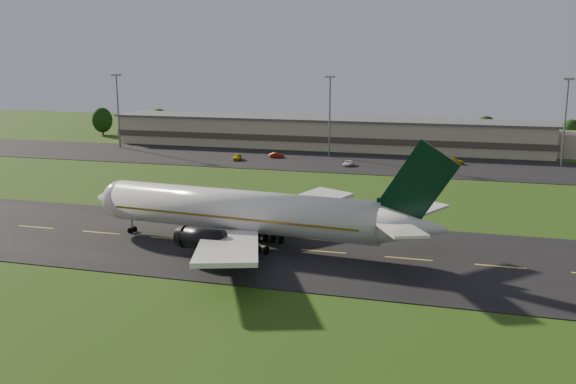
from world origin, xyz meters
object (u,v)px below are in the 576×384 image
(service_vehicle_b, at_px, (276,155))
(service_vehicle_c, at_px, (348,163))
(terminal, at_px, (347,134))
(light_mast_east, at_px, (566,112))
(service_vehicle_a, at_px, (237,157))
(light_mast_west, at_px, (118,102))
(airliner, at_px, (247,212))
(light_mast_centre, at_px, (330,107))
(service_vehicle_d, at_px, (454,161))

(service_vehicle_b, xyz_separation_m, service_vehicle_c, (19.81, -7.27, -0.02))
(terminal, xyz_separation_m, light_mast_east, (53.60, -16.18, 8.75))
(service_vehicle_a, bearing_deg, light_mast_east, -2.49)
(light_mast_east, height_order, service_vehicle_a, light_mast_east)
(terminal, xyz_separation_m, light_mast_west, (-61.40, -16.18, 8.75))
(light_mast_west, bearing_deg, airliner, -50.29)
(airliner, distance_m, light_mast_west, 104.40)
(light_mast_west, relative_size, service_vehicle_b, 5.50)
(terminal, bearing_deg, airliner, -86.97)
(airliner, xyz_separation_m, light_mast_centre, (-6.50, 80.08, 8.08))
(service_vehicle_b, relative_size, service_vehicle_d, 0.77)
(terminal, bearing_deg, service_vehicle_c, -78.28)
(light_mast_west, xyz_separation_m, service_vehicle_b, (47.59, -5.47, -12.03))
(airliner, xyz_separation_m, service_vehicle_b, (-18.90, 74.61, -3.95))
(light_mast_centre, height_order, light_mast_east, same)
(terminal, height_order, service_vehicle_b, terminal)
(light_mast_west, xyz_separation_m, service_vehicle_c, (67.40, -12.74, -12.05))
(service_vehicle_b, bearing_deg, airliner, 164.74)
(service_vehicle_b, bearing_deg, service_vehicle_a, 99.65)
(service_vehicle_c, bearing_deg, service_vehicle_a, 179.33)
(light_mast_east, bearing_deg, service_vehicle_a, -170.95)
(light_mast_centre, relative_size, service_vehicle_d, 4.21)
(airliner, bearing_deg, service_vehicle_a, 116.77)
(light_mast_west, height_order, light_mast_centre, same)
(terminal, distance_m, service_vehicle_c, 29.72)
(service_vehicle_b, height_order, service_vehicle_d, service_vehicle_d)
(service_vehicle_b, distance_m, service_vehicle_d, 43.42)
(light_mast_east, height_order, service_vehicle_d, light_mast_east)
(terminal, xyz_separation_m, service_vehicle_a, (-21.86, -28.21, -3.15))
(light_mast_east, bearing_deg, service_vehicle_d, -172.32)
(terminal, distance_m, light_mast_centre, 18.45)
(terminal, bearing_deg, light_mast_east, -16.80)
(light_mast_centre, bearing_deg, service_vehicle_b, -156.20)
(airliner, xyz_separation_m, terminal, (-5.10, 96.26, -0.67))
(light_mast_centre, distance_m, service_vehicle_d, 33.34)
(airliner, distance_m, service_vehicle_d, 80.73)
(light_mast_east, distance_m, service_vehicle_b, 68.69)
(light_mast_west, bearing_deg, terminal, 14.76)
(service_vehicle_c, xyz_separation_m, service_vehicle_d, (23.55, 9.50, 0.11))
(light_mast_west, xyz_separation_m, light_mast_east, (115.00, 0.00, 0.00))
(service_vehicle_c, bearing_deg, airliner, -89.97)
(terminal, distance_m, service_vehicle_a, 35.83)
(light_mast_west, height_order, service_vehicle_d, light_mast_west)
(light_mast_west, distance_m, service_vehicle_d, 91.80)
(terminal, bearing_deg, service_vehicle_a, -127.78)
(airliner, relative_size, service_vehicle_d, 10.61)
(light_mast_centre, xyz_separation_m, service_vehicle_b, (-12.41, -5.47, -12.03))
(service_vehicle_c, bearing_deg, service_vehicle_d, 22.77)
(service_vehicle_a, bearing_deg, terminal, 40.67)
(airliner, height_order, light_mast_east, light_mast_east)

